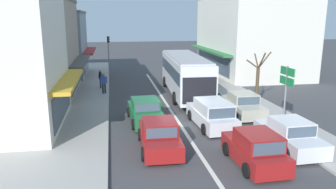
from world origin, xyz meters
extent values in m
plane|color=#3F3F42|center=(0.00, 0.00, 0.00)|extent=(140.00, 140.00, 0.00)
cube|color=silver|center=(0.00, 4.00, 0.00)|extent=(0.20, 28.00, 0.01)
cube|color=#A39E96|center=(-6.80, 6.00, 0.07)|extent=(5.20, 44.00, 0.14)
cube|color=#A39E96|center=(6.20, 6.00, 0.06)|extent=(2.80, 44.00, 0.12)
cube|color=gold|center=(-6.38, 0.93, 2.70)|extent=(1.10, 7.30, 0.20)
cube|color=#425160|center=(-6.80, 0.93, 1.40)|extent=(0.06, 6.35, 1.80)
cube|color=gray|center=(-10.20, 9.63, 3.74)|extent=(6.62, 9.11, 7.48)
cube|color=#4C4742|center=(-6.44, 9.63, 2.70)|extent=(1.10, 8.38, 0.20)
cube|color=#425160|center=(-6.86, 9.63, 1.40)|extent=(0.06, 7.29, 1.80)
cube|color=#84939E|center=(-10.20, 18.38, 3.33)|extent=(7.07, 8.13, 6.66)
cube|color=maroon|center=(-6.21, 18.38, 2.70)|extent=(1.10, 7.48, 0.20)
cube|color=#425160|center=(-6.63, 18.38, 1.40)|extent=(0.06, 6.50, 1.80)
cube|color=slate|center=(-10.20, 18.38, 6.78)|extent=(7.23, 8.13, 0.24)
cube|color=silver|center=(11.50, 16.72, 4.19)|extent=(8.56, 13.81, 8.39)
cube|color=#2D703D|center=(6.77, 16.72, 2.70)|extent=(1.10, 12.71, 0.20)
cube|color=#425160|center=(7.19, 16.72, 1.40)|extent=(0.06, 11.05, 1.80)
cube|color=silver|center=(1.96, 7.44, 1.76)|extent=(3.00, 10.91, 2.70)
cube|color=#425160|center=(1.96, 7.44, 2.16)|extent=(3.02, 10.48, 0.90)
cube|color=black|center=(1.71, 2.02, 1.56)|extent=(2.25, 0.17, 1.76)
cube|color=#A8A8AC|center=(1.96, 7.44, 3.17)|extent=(2.84, 10.04, 0.12)
cylinder|color=black|center=(0.87, 10.85, 0.48)|extent=(0.30, 0.97, 0.96)
cylinder|color=black|center=(3.37, 10.73, 0.48)|extent=(0.30, 0.97, 0.96)
cylinder|color=black|center=(0.58, 4.54, 0.48)|extent=(0.30, 0.97, 0.96)
cylinder|color=black|center=(3.07, 4.42, 0.48)|extent=(0.30, 0.97, 0.96)
cube|color=#1E6638|center=(-1.99, 0.84, 0.51)|extent=(1.91, 4.27, 0.72)
cube|color=#1E6638|center=(-1.98, 0.74, 1.17)|extent=(1.64, 1.87, 0.60)
cube|color=#425160|center=(-2.03, 1.66, 1.17)|extent=(1.44, 0.13, 0.51)
cube|color=#425160|center=(-1.94, -0.18, 1.17)|extent=(1.41, 0.12, 0.48)
cylinder|color=black|center=(-2.90, 2.06, 0.31)|extent=(0.21, 0.63, 0.62)
cylinder|color=black|center=(-1.19, 2.14, 0.31)|extent=(0.21, 0.63, 0.62)
cylinder|color=black|center=(-2.79, -0.46, 0.31)|extent=(0.21, 0.63, 0.62)
cylinder|color=black|center=(-1.07, -0.38, 0.31)|extent=(0.21, 0.63, 0.62)
cube|color=maroon|center=(2.02, -5.88, 0.52)|extent=(1.72, 3.73, 0.76)
cube|color=maroon|center=(2.03, -6.17, 1.22)|extent=(1.56, 1.93, 0.64)
cube|color=#425160|center=(2.00, -5.21, 1.22)|extent=(1.40, 0.09, 0.54)
cube|color=#425160|center=(2.05, -7.14, 1.22)|extent=(1.37, 0.09, 0.51)
cylinder|color=black|center=(1.18, -4.78, 0.31)|extent=(0.19, 0.62, 0.62)
cylinder|color=black|center=(2.81, -4.75, 0.31)|extent=(0.19, 0.62, 0.62)
cylinder|color=black|center=(1.22, -7.00, 0.31)|extent=(0.19, 0.62, 0.62)
cylinder|color=black|center=(2.86, -6.97, 0.31)|extent=(0.19, 0.62, 0.62)
cube|color=maroon|center=(-1.75, -3.48, 0.51)|extent=(1.84, 4.25, 0.72)
cube|color=maroon|center=(-1.76, -3.58, 1.17)|extent=(1.61, 1.84, 0.60)
cube|color=#425160|center=(-1.73, -2.67, 1.17)|extent=(1.44, 0.10, 0.51)
cube|color=#425160|center=(-1.78, -4.50, 1.17)|extent=(1.41, 0.10, 0.48)
cylinder|color=black|center=(-2.58, -2.20, 0.31)|extent=(0.20, 0.62, 0.62)
cylinder|color=black|center=(-0.86, -2.25, 0.31)|extent=(0.20, 0.62, 0.62)
cylinder|color=black|center=(-2.65, -4.72, 0.31)|extent=(0.20, 0.62, 0.62)
cylinder|color=black|center=(-0.93, -4.77, 0.31)|extent=(0.20, 0.62, 0.62)
cube|color=silver|center=(1.74, -0.56, 0.52)|extent=(1.96, 4.57, 0.76)
cube|color=silver|center=(1.76, -0.91, 1.24)|extent=(1.75, 2.67, 0.68)
cube|color=#425160|center=(1.70, 0.41, 1.24)|extent=(1.51, 0.13, 0.58)
cube|color=#425160|center=(1.81, -2.23, 1.24)|extent=(1.48, 0.13, 0.54)
cylinder|color=black|center=(0.80, 0.75, 0.31)|extent=(0.21, 0.63, 0.62)
cylinder|color=black|center=(2.56, 0.83, 0.31)|extent=(0.21, 0.63, 0.62)
cylinder|color=black|center=(0.92, -1.95, 0.31)|extent=(0.21, 0.63, 0.62)
cylinder|color=black|center=(2.68, -1.87, 0.31)|extent=(0.21, 0.63, 0.62)
cube|color=silver|center=(4.45, -4.46, 0.51)|extent=(1.80, 4.23, 0.72)
cube|color=silver|center=(4.45, -4.56, 1.17)|extent=(1.60, 1.83, 0.60)
cube|color=#425160|center=(4.43, -3.64, 1.17)|extent=(1.44, 0.09, 0.51)
cube|color=#425160|center=(4.47, -5.48, 1.17)|extent=(1.40, 0.09, 0.48)
cylinder|color=black|center=(3.56, -3.22, 0.31)|extent=(0.19, 0.62, 0.62)
cylinder|color=black|center=(5.28, -3.18, 0.31)|extent=(0.19, 0.62, 0.62)
cylinder|color=black|center=(3.61, -5.74, 0.31)|extent=(0.19, 0.62, 0.62)
cylinder|color=black|center=(5.33, -5.70, 0.31)|extent=(0.19, 0.62, 0.62)
cube|color=#B7B29E|center=(4.43, 1.33, 0.51)|extent=(1.77, 4.22, 0.72)
cube|color=#B7B29E|center=(4.43, 1.23, 1.17)|extent=(1.58, 1.82, 0.60)
cube|color=#425160|center=(4.44, 2.15, 1.17)|extent=(1.44, 0.08, 0.51)
cube|color=#425160|center=(4.42, 0.31, 1.17)|extent=(1.40, 0.08, 0.48)
cylinder|color=black|center=(3.59, 2.60, 0.31)|extent=(0.19, 0.62, 0.62)
cylinder|color=black|center=(5.31, 2.58, 0.31)|extent=(0.19, 0.62, 0.62)
cylinder|color=black|center=(3.55, 0.08, 0.31)|extent=(0.19, 0.62, 0.62)
cylinder|color=black|center=(5.27, 0.06, 0.31)|extent=(0.19, 0.62, 0.62)
cylinder|color=gray|center=(-4.16, 19.04, 2.10)|extent=(0.12, 0.12, 4.20)
cube|color=black|center=(-4.16, 19.04, 3.85)|extent=(0.24, 0.24, 0.68)
sphere|color=red|center=(-4.02, 19.04, 4.08)|extent=(0.13, 0.13, 0.13)
sphere|color=black|center=(-4.02, 19.04, 3.86)|extent=(0.13, 0.13, 0.13)
sphere|color=black|center=(-4.02, 19.04, 3.64)|extent=(0.13, 0.13, 0.13)
cylinder|color=gray|center=(5.71, -1.64, 1.80)|extent=(0.10, 0.10, 3.60)
cube|color=#19753D|center=(5.71, -1.66, 3.30)|extent=(0.08, 1.40, 0.44)
cube|color=white|center=(5.76, -1.66, 3.30)|extent=(0.01, 1.10, 0.10)
cube|color=#19753D|center=(5.71, -1.66, 2.75)|extent=(0.08, 1.40, 0.44)
cube|color=white|center=(5.76, -1.66, 2.75)|extent=(0.01, 1.10, 0.10)
cylinder|color=brown|center=(6.46, 3.59, 1.34)|extent=(0.24, 0.24, 2.67)
cylinder|color=brown|center=(6.46, 3.94, 3.16)|extent=(0.10, 0.79, 1.02)
cylinder|color=brown|center=(6.91, 3.59, 3.25)|extent=(0.98, 0.10, 1.21)
cylinder|color=brown|center=(6.46, 3.11, 3.26)|extent=(0.10, 1.04, 1.24)
cylinder|color=brown|center=(6.01, 3.59, 2.98)|extent=(0.96, 0.10, 0.70)
cylinder|color=#333338|center=(-4.90, 10.62, 0.56)|extent=(0.14, 0.14, 0.84)
cylinder|color=#333338|center=(-4.92, 10.80, 0.56)|extent=(0.14, 0.14, 0.84)
cube|color=black|center=(-4.91, 10.71, 1.26)|extent=(0.25, 0.38, 0.56)
sphere|color=#9E7051|center=(-4.91, 10.71, 1.66)|extent=(0.22, 0.22, 0.22)
cylinder|color=black|center=(-4.88, 10.47, 1.26)|extent=(0.09, 0.09, 0.54)
cylinder|color=black|center=(-4.93, 10.95, 1.26)|extent=(0.09, 0.09, 0.54)
cube|color=brown|center=(-4.96, 11.02, 1.08)|extent=(0.25, 0.12, 0.22)
cylinder|color=#232838|center=(-4.48, 8.54, 0.56)|extent=(0.14, 0.14, 0.84)
cylinder|color=#232838|center=(-4.66, 8.53, 0.56)|extent=(0.14, 0.14, 0.84)
cube|color=#3351A8|center=(-4.57, 8.54, 1.26)|extent=(0.37, 0.24, 0.56)
sphere|color=brown|center=(-4.57, 8.54, 1.66)|extent=(0.22, 0.22, 0.22)
cylinder|color=#3351A8|center=(-4.33, 8.55, 1.26)|extent=(0.09, 0.09, 0.54)
cylinder|color=#3351A8|center=(-4.81, 8.52, 1.26)|extent=(0.09, 0.09, 0.54)
camera|label=1|loc=(-3.89, -18.19, 6.19)|focal=35.00mm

